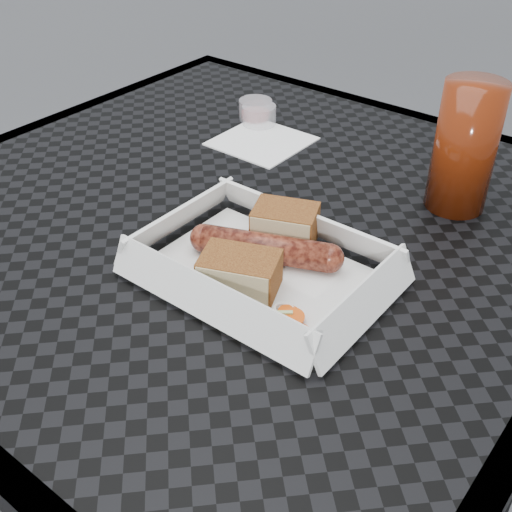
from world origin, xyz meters
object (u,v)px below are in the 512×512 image
at_px(patio_table, 236,259).
at_px(food_tray, 262,274).
at_px(bratwurst, 265,248).
at_px(drink_glass, 465,147).

bearing_deg(patio_table, food_tray, -38.48).
relative_size(food_tray, bratwurst, 1.43).
bearing_deg(drink_glass, food_tray, -110.63).
height_order(food_tray, bratwurst, bratwurst).
xyz_separation_m(bratwurst, drink_glass, (0.11, 0.23, 0.06)).
xyz_separation_m(patio_table, drink_glass, (0.20, 0.17, 0.15)).
height_order(food_tray, drink_glass, drink_glass).
bearing_deg(patio_table, bratwurst, -34.36).
bearing_deg(drink_glass, patio_table, -140.45).
distance_m(patio_table, drink_glass, 0.30).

